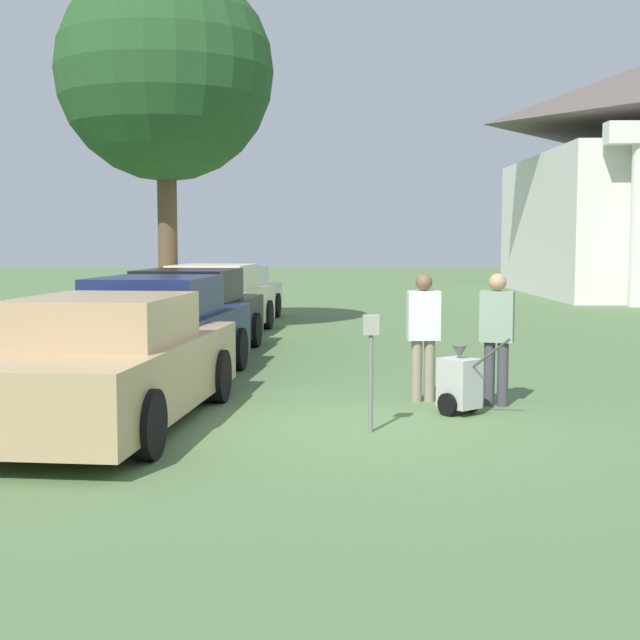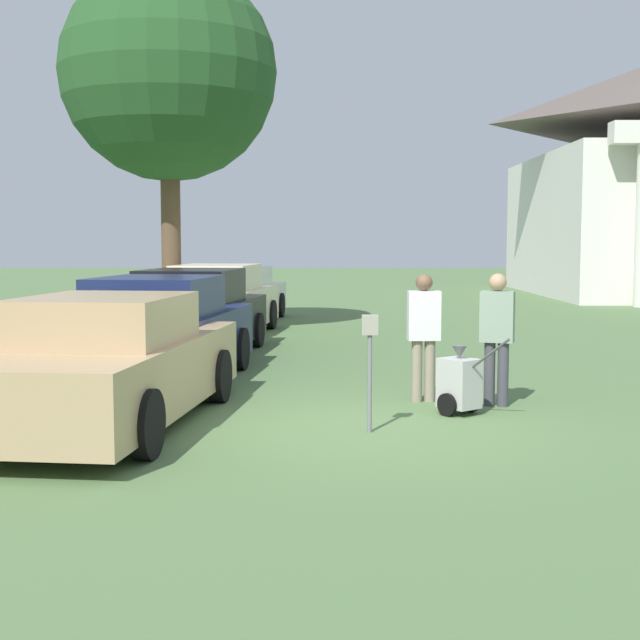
% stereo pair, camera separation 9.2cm
% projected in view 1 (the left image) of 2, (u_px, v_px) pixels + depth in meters
% --- Properties ---
extents(ground_plane, '(120.00, 120.00, 0.00)m').
position_uv_depth(ground_plane, '(362.00, 428.00, 10.03)').
color(ground_plane, '#517042').
extents(parked_car_tan, '(2.36, 5.16, 1.50)m').
position_uv_depth(parked_car_tan, '(111.00, 365.00, 10.13)').
color(parked_car_tan, tan).
rests_on(parked_car_tan, ground_plane).
extents(parked_car_navy, '(2.30, 5.08, 1.59)m').
position_uv_depth(parked_car_navy, '(159.00, 335.00, 13.05)').
color(parked_car_navy, '#19234C').
rests_on(parked_car_navy, ground_plane).
extents(parked_car_black, '(2.32, 5.01, 1.60)m').
position_uv_depth(parked_car_black, '(191.00, 317.00, 16.21)').
color(parked_car_black, black).
rests_on(parked_car_black, ground_plane).
extents(parked_car_cream, '(2.38, 5.28, 1.59)m').
position_uv_depth(parked_car_cream, '(215.00, 303.00, 19.77)').
color(parked_car_cream, beige).
rests_on(parked_car_cream, ground_plane).
extents(parked_car_white, '(2.41, 5.11, 1.43)m').
position_uv_depth(parked_car_white, '(231.00, 296.00, 23.15)').
color(parked_car_white, silver).
rests_on(parked_car_white, ground_plane).
extents(parking_meter, '(0.18, 0.09, 1.30)m').
position_uv_depth(parking_meter, '(371.00, 350.00, 9.75)').
color(parking_meter, slate).
rests_on(parking_meter, ground_plane).
extents(person_worker, '(0.43, 0.24, 1.68)m').
position_uv_depth(person_worker, '(423.00, 329.00, 11.63)').
color(person_worker, gray).
rests_on(person_worker, ground_plane).
extents(person_supervisor, '(0.47, 0.34, 1.70)m').
position_uv_depth(person_supervisor, '(497.00, 331.00, 11.32)').
color(person_supervisor, '#3F3F47').
rests_on(person_supervisor, ground_plane).
extents(equipment_cart, '(0.78, 0.89, 1.00)m').
position_uv_depth(equipment_cart, '(459.00, 383.00, 10.83)').
color(equipment_cart, '#B2B2AD').
rests_on(equipment_cart, ground_plane).
extents(shade_tree, '(4.85, 4.85, 8.29)m').
position_uv_depth(shade_tree, '(165.00, 73.00, 19.87)').
color(shade_tree, brown).
rests_on(shade_tree, ground_plane).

